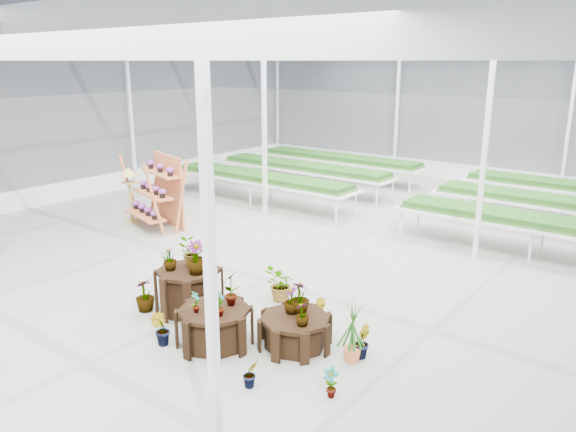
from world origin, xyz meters
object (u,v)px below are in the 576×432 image
Objects in this scene: bird_table at (130,195)px; plinth_mid at (215,327)px; shelf_rack at (155,192)px; plinth_low at (295,332)px; plinth_tall at (189,290)px.

plinth_mid is at bearing -27.50° from bird_table.
bird_table is at bearing -153.42° from shelf_rack.
plinth_mid is at bearing -15.34° from shelf_rack.
bird_table reaches higher than plinth_low.
shelf_rack is at bearing 147.83° from plinth_mid.
bird_table is (-0.84, -0.14, -0.18)m from shelf_rack.
bird_table is at bearing 152.24° from plinth_mid.
bird_table is (-5.35, 2.85, 0.37)m from plinth_tall.
plinth_tall is 0.75× the size of bird_table.
shelf_rack is at bearing 10.00° from bird_table.
plinth_tall is 6.07m from bird_table.
plinth_low is at bearing -19.74° from bird_table.
shelf_rack reaches higher than plinth_tall.
plinth_tall is at bearing -177.40° from plinth_low.
shelf_rack is (-5.71, 3.59, 0.63)m from plinth_mid.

